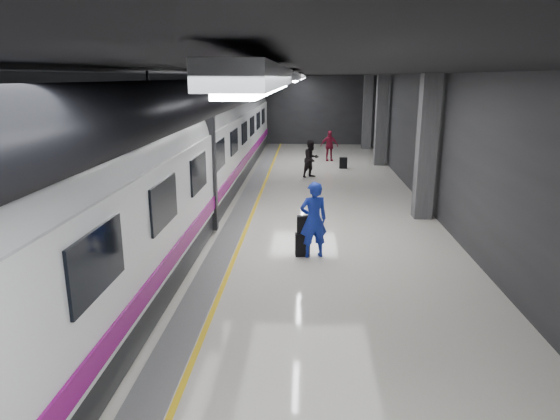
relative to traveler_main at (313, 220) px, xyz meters
name	(u,v)px	position (x,y,z in m)	size (l,w,h in m)	color
ground	(277,234)	(-1.02, 1.82, -0.96)	(40.00, 40.00, 0.00)	beige
platform_hall	(269,107)	(-1.30, 2.78, 2.58)	(10.02, 40.02, 4.51)	black
train	(162,162)	(-4.26, 1.82, 1.11)	(3.05, 38.00, 4.05)	black
traveler_main	(313,220)	(0.00, 0.00, 0.00)	(0.70, 0.46, 1.92)	#1B21CD
suitcase_main	(302,245)	(-0.27, 0.03, -0.67)	(0.36, 0.23, 0.59)	black
shoulder_bag	(304,225)	(-0.24, 0.05, -0.15)	(0.33, 0.18, 0.45)	black
traveler_far_a	(311,159)	(0.01, 10.28, -0.12)	(0.82, 0.64, 1.68)	black
traveler_far_b	(329,146)	(1.00, 14.92, -0.15)	(0.95, 0.40, 1.62)	maroon
suitcase_far	(343,163)	(1.62, 12.62, -0.69)	(0.37, 0.24, 0.55)	black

